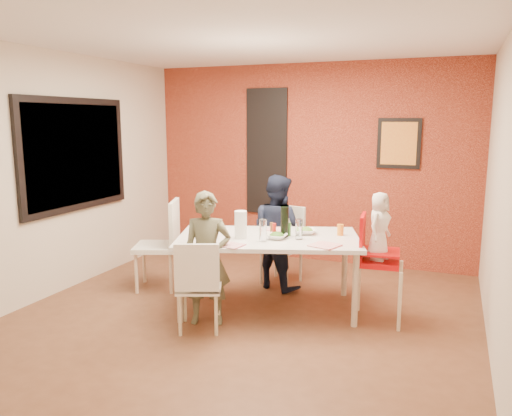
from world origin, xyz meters
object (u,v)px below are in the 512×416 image
at_px(chair_far, 285,240).
at_px(high_chair, 375,258).
at_px(paper_towel_roll, 241,225).
at_px(chair_left, 164,240).
at_px(wine_bottle, 285,222).
at_px(chair_near, 198,282).
at_px(child_near, 207,258).
at_px(toddler, 379,226).
at_px(child_far, 277,232).
at_px(dining_table, 268,243).

bearing_deg(chair_far, high_chair, -23.63).
height_order(high_chair, paper_towel_roll, high_chair).
xyz_separation_m(chair_left, wine_bottle, (1.50, -0.09, 0.34)).
distance_m(chair_near, paper_towel_roll, 0.78).
relative_size(high_chair, child_near, 0.82).
distance_m(chair_near, toddler, 1.79).
xyz_separation_m(high_chair, child_far, (-1.21, 0.58, 0.03)).
bearing_deg(wine_bottle, toddler, 2.28).
distance_m(child_far, paper_towel_roll, 0.87).
relative_size(chair_left, paper_towel_roll, 3.73).
bearing_deg(child_near, chair_left, 123.36).
distance_m(toddler, paper_towel_roll, 1.36).
relative_size(child_near, paper_towel_roll, 4.63).
bearing_deg(high_chair, paper_towel_roll, 95.39).
bearing_deg(high_chair, chair_left, 83.14).
bearing_deg(child_far, dining_table, 121.81).
bearing_deg(chair_left, chair_near, 24.10).
xyz_separation_m(high_chair, toddler, (0.03, 0.00, 0.32)).
bearing_deg(dining_table, chair_far, 97.77).
xyz_separation_m(chair_near, child_near, (-0.03, 0.23, 0.16)).
bearing_deg(chair_near, child_near, -104.84).
distance_m(child_near, paper_towel_roll, 0.52).
xyz_separation_m(chair_near, toddler, (1.48, 0.89, 0.46)).
distance_m(dining_table, child_far, 0.69).
bearing_deg(wine_bottle, child_near, -132.41).
distance_m(high_chair, wine_bottle, 0.96).
distance_m(dining_table, toddler, 1.13).
bearing_deg(chair_near, wine_bottle, -144.26).
distance_m(chair_near, child_near, 0.28).
height_order(high_chair, wine_bottle, wine_bottle).
height_order(dining_table, chair_near, chair_near).
xyz_separation_m(chair_far, wine_bottle, (0.28, -0.86, 0.41)).
xyz_separation_m(high_chair, paper_towel_roll, (-1.30, -0.25, 0.27)).
height_order(child_near, child_far, child_far).
distance_m(chair_far, chair_left, 1.44).
distance_m(chair_near, chair_far, 1.73).
relative_size(chair_far, high_chair, 0.87).
bearing_deg(high_chair, wine_bottle, 86.68).
bearing_deg(dining_table, toddler, 4.84).
height_order(chair_far, chair_left, chair_left).
xyz_separation_m(dining_table, chair_far, (-0.12, 0.91, -0.19)).
relative_size(chair_near, wine_bottle, 2.80).
bearing_deg(chair_far, toddler, -22.84).
xyz_separation_m(dining_table, high_chair, (1.07, 0.09, -0.07)).
relative_size(dining_table, toddler, 3.17).
relative_size(chair_left, high_chair, 0.99).
distance_m(child_near, child_far, 1.27).
bearing_deg(child_far, chair_far, -73.73).
relative_size(child_near, toddler, 1.97).
relative_size(high_chair, toddler, 1.61).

